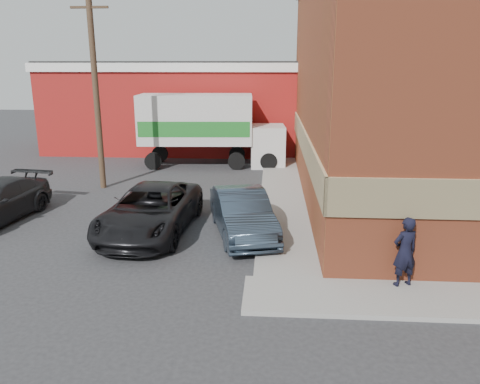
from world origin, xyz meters
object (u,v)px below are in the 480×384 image
(brick_building, at_px, (479,83))
(warehouse, at_px, (180,105))
(utility_pole, at_px, (95,81))
(sedan, at_px, (242,213))
(man, at_px, (405,252))
(suv_a, at_px, (151,210))
(box_truck, at_px, (210,125))

(brick_building, distance_m, warehouse, 18.30)
(warehouse, height_order, utility_pole, utility_pole)
(warehouse, height_order, sedan, warehouse)
(utility_pole, xyz_separation_m, man, (10.92, -9.25, -3.74))
(suv_a, relative_size, box_truck, 0.70)
(man, bearing_deg, utility_pole, -60.29)
(warehouse, bearing_deg, box_truck, -64.99)
(suv_a, bearing_deg, warehouse, 100.88)
(man, xyz_separation_m, box_truck, (-6.66, 14.34, 1.22))
(warehouse, distance_m, utility_pole, 11.27)
(warehouse, bearing_deg, man, -65.06)
(sedan, height_order, suv_a, suv_a)
(brick_building, bearing_deg, suv_a, -155.58)
(sedan, bearing_deg, man, -54.74)
(man, height_order, suv_a, man)
(brick_building, relative_size, box_truck, 2.29)
(sedan, xyz_separation_m, suv_a, (-3.05, 0.07, 0.02))
(brick_building, xyz_separation_m, box_truck, (-11.74, 5.10, -2.45))
(warehouse, xyz_separation_m, box_truck, (2.76, -5.91, -0.58))
(warehouse, relative_size, sedan, 3.59)
(box_truck, bearing_deg, suv_a, -96.64)
(warehouse, bearing_deg, sedan, -72.68)
(utility_pole, distance_m, sedan, 9.65)
(utility_pole, bearing_deg, brick_building, -0.02)
(utility_pole, bearing_deg, sedan, -40.26)
(utility_pole, xyz_separation_m, suv_a, (3.65, -5.61, -3.98))
(utility_pole, distance_m, man, 14.79)
(sedan, distance_m, suv_a, 3.05)
(warehouse, xyz_separation_m, man, (9.42, -20.25, -1.80))
(warehouse, distance_m, suv_a, 16.87)
(brick_building, relative_size, sedan, 4.02)
(warehouse, bearing_deg, brick_building, -37.20)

